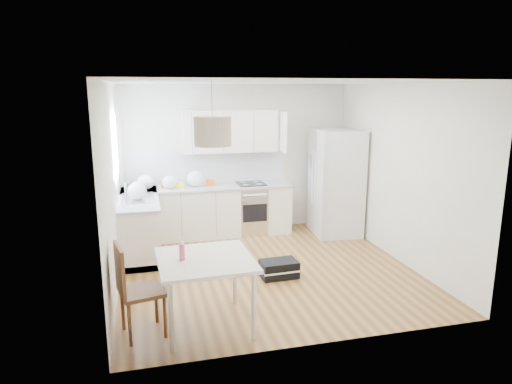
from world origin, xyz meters
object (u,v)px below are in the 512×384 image
at_px(dining_table, 205,266).
at_px(dining_chair, 142,289).
at_px(gym_bag, 279,269).
at_px(refrigerator, 336,182).

height_order(dining_table, dining_chair, dining_chair).
distance_m(dining_table, gym_bag, 1.74).
bearing_deg(refrigerator, dining_chair, -135.80).
xyz_separation_m(refrigerator, dining_table, (-2.80, -2.85, -0.24)).
height_order(dining_table, gym_bag, dining_table).
xyz_separation_m(dining_table, gym_bag, (1.19, 1.12, -0.60)).
relative_size(refrigerator, dining_table, 1.81).
bearing_deg(gym_bag, dining_chair, -151.63).
relative_size(refrigerator, gym_bag, 3.71).
distance_m(dining_table, dining_chair, 0.71).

